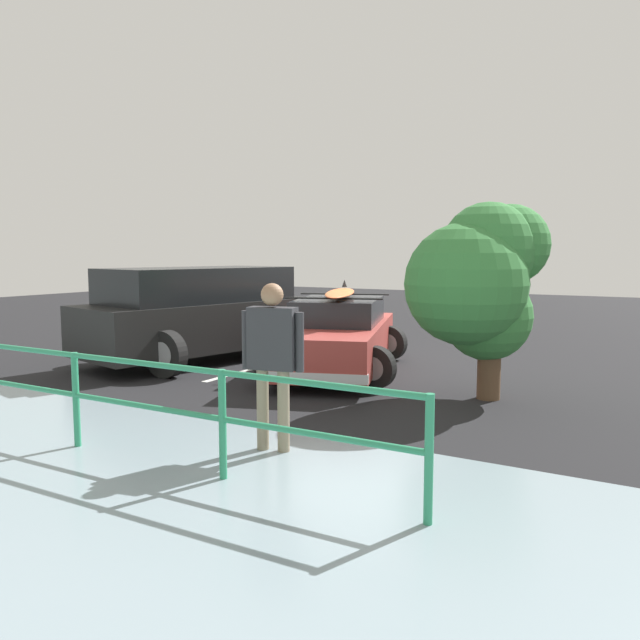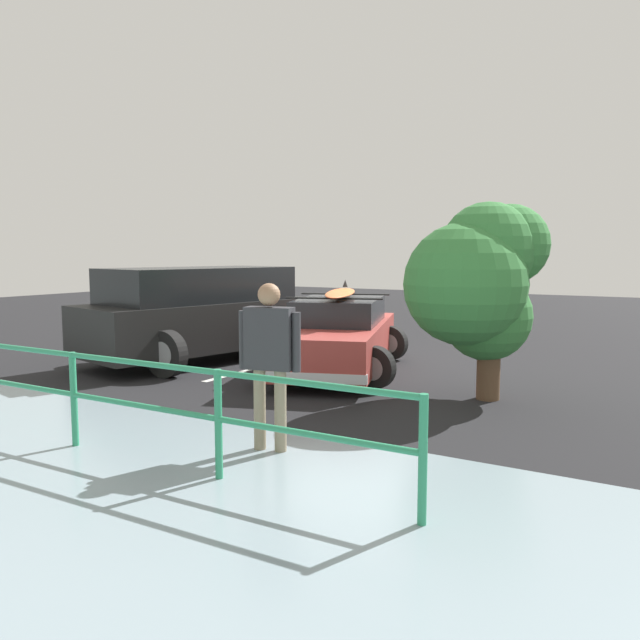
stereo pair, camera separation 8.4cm
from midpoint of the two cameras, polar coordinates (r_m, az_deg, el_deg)
The scene contains 7 objects.
ground_plane at distance 11.55m, azimuth 2.46°, elevation -4.11°, with size 44.00×44.00×0.02m, color black.
parking_stripe at distance 11.62m, azimuth -4.17°, elevation -4.00°, with size 3.79×0.12×0.00m, color silver.
sedan_car at distance 10.83m, azimuth 1.89°, elevation -1.46°, with size 3.01×4.54×1.54m.
suv_car at distance 12.03m, azimuth -10.74°, elevation 0.67°, with size 3.17×4.81×1.77m.
person_bystander at distance 6.42m, azimuth -4.26°, elevation -2.84°, with size 0.66×0.30×1.74m.
railing_fence at distance 7.87m, azimuth -25.78°, elevation -4.46°, with size 9.83×0.21×1.01m.
bush_near_left at distance 8.91m, azimuth 14.56°, elevation 3.36°, with size 1.83×1.97×2.75m.
Camera 2 is at (-5.42, 9.99, 2.05)m, focal length 35.00 mm.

